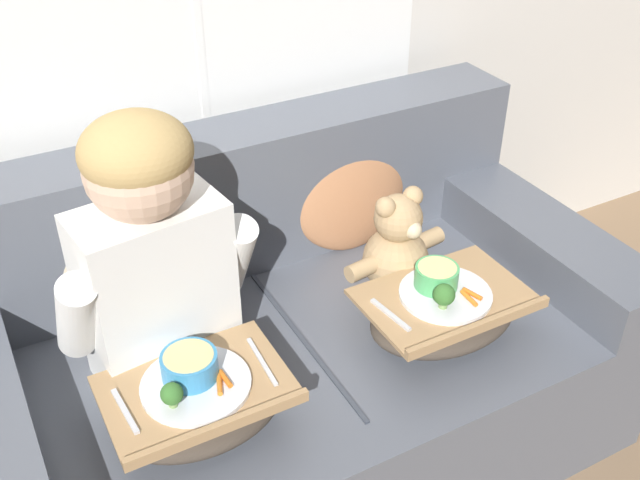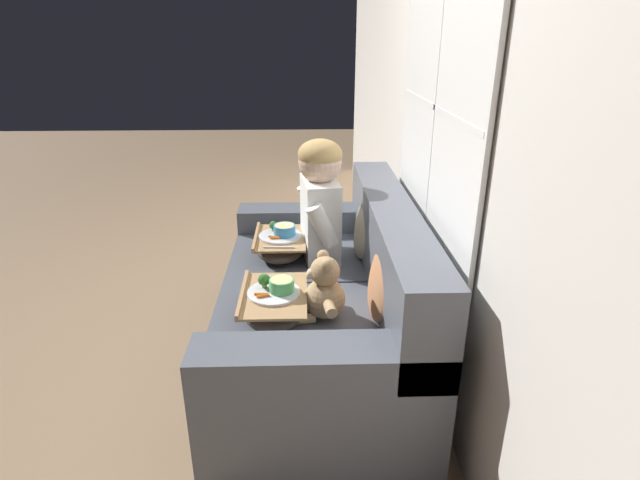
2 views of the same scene
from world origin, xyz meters
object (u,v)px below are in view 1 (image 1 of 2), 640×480
object	(u,v)px
throw_pillow_behind_teddy	(349,187)
lap_tray_teddy	(443,311)
couch	(285,352)
child_figure	(150,241)
throw_pillow_behind_child	(127,249)
lap_tray_child	(198,402)
teddy_bear	(397,249)

from	to	relation	value
throw_pillow_behind_teddy	lap_tray_teddy	xyz separation A→B (m)	(-0.00, -0.50, -0.12)
couch	child_figure	world-z (taller)	child_figure
child_figure	lap_tray_teddy	world-z (taller)	child_figure
couch	throw_pillow_behind_teddy	world-z (taller)	couch
child_figure	couch	bearing A→B (deg)	5.33
child_figure	lap_tray_teddy	bearing A→B (deg)	-18.65
throw_pillow_behind_child	throw_pillow_behind_teddy	distance (m)	0.68
couch	lap_tray_child	bearing A→B (deg)	-142.57
couch	child_figure	xyz separation A→B (m)	(-0.34, -0.03, 0.51)
throw_pillow_behind_child	lap_tray_teddy	world-z (taller)	throw_pillow_behind_child
lap_tray_teddy	teddy_bear	bearing A→B (deg)	89.63
throw_pillow_behind_teddy	teddy_bear	bearing A→B (deg)	-89.87
throw_pillow_behind_teddy	lap_tray_child	xyz separation A→B (m)	(-0.68, -0.50, -0.12)
child_figure	lap_tray_child	xyz separation A→B (m)	(-0.00, -0.23, -0.30)
throw_pillow_behind_child	teddy_bear	distance (m)	0.73
couch	throw_pillow_behind_child	size ratio (longest dim) A/B	4.30
couch	lap_tray_teddy	xyz separation A→B (m)	(0.34, -0.26, 0.20)
lap_tray_child	couch	bearing A→B (deg)	37.43
couch	lap_tray_child	size ratio (longest dim) A/B	4.37
lap_tray_teddy	throw_pillow_behind_child	bearing A→B (deg)	143.77
throw_pillow_behind_child	child_figure	xyz separation A→B (m)	(0.00, -0.27, 0.18)
teddy_bear	lap_tray_child	bearing A→B (deg)	-161.65
couch	lap_tray_teddy	size ratio (longest dim) A/B	4.18
throw_pillow_behind_child	lap_tray_child	size ratio (longest dim) A/B	1.02
child_figure	lap_tray_teddy	size ratio (longest dim) A/B	1.59
teddy_bear	lap_tray_teddy	size ratio (longest dim) A/B	0.78
throw_pillow_behind_child	teddy_bear	bearing A→B (deg)	-21.75
child_figure	lap_tray_teddy	xyz separation A→B (m)	(0.68, -0.23, -0.30)
lap_tray_child	teddy_bear	bearing A→B (deg)	18.35
throw_pillow_behind_teddy	lap_tray_child	bearing A→B (deg)	-143.84
throw_pillow_behind_child	throw_pillow_behind_teddy	xyz separation A→B (m)	(0.68, 0.00, 0.00)
lap_tray_child	lap_tray_teddy	bearing A→B (deg)	-0.01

